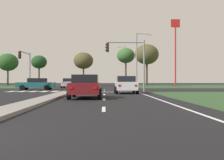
% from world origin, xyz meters
% --- Properties ---
extents(ground_plane, '(200.00, 200.00, 0.00)m').
position_xyz_m(ground_plane, '(0.00, 30.00, 0.00)').
color(ground_plane, black).
extents(grass_verge_far_right, '(35.00, 35.00, 0.01)m').
position_xyz_m(grass_verge_far_right, '(25.50, 54.50, 0.00)').
color(grass_verge_far_right, '#2D4C28').
rests_on(grass_verge_far_right, ground).
extents(median_island_near, '(1.20, 22.00, 0.14)m').
position_xyz_m(median_island_near, '(0.00, 11.00, 0.07)').
color(median_island_near, gray).
rests_on(median_island_near, ground).
extents(median_island_far, '(1.20, 36.00, 0.14)m').
position_xyz_m(median_island_far, '(0.00, 55.00, 0.07)').
color(median_island_far, gray).
rests_on(median_island_far, ground).
extents(lane_dash_near, '(0.14, 2.00, 0.01)m').
position_xyz_m(lane_dash_near, '(3.50, 5.75, 0.01)').
color(lane_dash_near, silver).
rests_on(lane_dash_near, ground).
extents(lane_dash_second, '(0.14, 2.00, 0.01)m').
position_xyz_m(lane_dash_second, '(3.50, 11.75, 0.01)').
color(lane_dash_second, silver).
rests_on(lane_dash_second, ground).
extents(lane_dash_third, '(0.14, 2.00, 0.01)m').
position_xyz_m(lane_dash_third, '(3.50, 17.75, 0.01)').
color(lane_dash_third, silver).
rests_on(lane_dash_third, ground).
extents(lane_dash_fourth, '(0.14, 2.00, 0.01)m').
position_xyz_m(lane_dash_fourth, '(3.50, 23.75, 0.01)').
color(lane_dash_fourth, silver).
rests_on(lane_dash_fourth, ground).
extents(lane_dash_fifth, '(0.14, 2.00, 0.01)m').
position_xyz_m(lane_dash_fifth, '(3.50, 29.75, 0.01)').
color(lane_dash_fifth, silver).
rests_on(lane_dash_fifth, ground).
extents(edge_line_right, '(0.14, 24.00, 0.01)m').
position_xyz_m(edge_line_right, '(6.85, 12.00, 0.01)').
color(edge_line_right, silver).
rests_on(edge_line_right, ground).
extents(stop_bar_near, '(6.40, 0.50, 0.01)m').
position_xyz_m(stop_bar_near, '(3.80, 23.00, 0.01)').
color(stop_bar_near, silver).
rests_on(stop_bar_near, ground).
extents(crosswalk_bar_near, '(0.70, 2.80, 0.01)m').
position_xyz_m(crosswalk_bar_near, '(-6.40, 24.80, 0.01)').
color(crosswalk_bar_near, silver).
rests_on(crosswalk_bar_near, ground).
extents(crosswalk_bar_second, '(0.70, 2.80, 0.01)m').
position_xyz_m(crosswalk_bar_second, '(-5.25, 24.80, 0.01)').
color(crosswalk_bar_second, silver).
rests_on(crosswalk_bar_second, ground).
extents(crosswalk_bar_third, '(0.70, 2.80, 0.01)m').
position_xyz_m(crosswalk_bar_third, '(-4.10, 24.80, 0.01)').
color(crosswalk_bar_third, silver).
rests_on(crosswalk_bar_third, ground).
extents(crosswalk_bar_fourth, '(0.70, 2.80, 0.01)m').
position_xyz_m(crosswalk_bar_fourth, '(-2.95, 24.80, 0.01)').
color(crosswalk_bar_fourth, silver).
rests_on(crosswalk_bar_fourth, ground).
extents(crosswalk_bar_fifth, '(0.70, 2.80, 0.01)m').
position_xyz_m(crosswalk_bar_fifth, '(-1.80, 24.80, 0.01)').
color(crosswalk_bar_fifth, silver).
rests_on(crosswalk_bar_fifth, ground).
extents(car_white_near, '(2.03, 4.56, 1.57)m').
position_xyz_m(car_white_near, '(5.47, 20.24, 0.80)').
color(car_white_near, silver).
rests_on(car_white_near, ground).
extents(car_red_third, '(2.05, 4.31, 1.46)m').
position_xyz_m(car_red_third, '(-2.20, 60.35, 0.75)').
color(car_red_third, '#A31919').
rests_on(car_red_third, ground).
extents(car_maroon_fourth, '(2.08, 4.61, 1.54)m').
position_xyz_m(car_maroon_fourth, '(2.28, 13.07, 0.79)').
color(car_maroon_fourth, maroon).
rests_on(car_maroon_fourth, ground).
extents(car_silver_fifth, '(2.00, 4.29, 1.53)m').
position_xyz_m(car_silver_fifth, '(-2.24, 39.56, 0.78)').
color(car_silver_fifth, '#B7B7BC').
rests_on(car_silver_fifth, ground).
extents(car_teal_sixth, '(4.63, 2.06, 1.46)m').
position_xyz_m(car_teal_sixth, '(-4.94, 29.62, 0.75)').
color(car_teal_sixth, '#19565B').
rests_on(car_teal_sixth, ground).
extents(traffic_signal_near_right, '(4.11, 0.32, 5.35)m').
position_xyz_m(traffic_signal_near_right, '(6.11, 23.40, 3.67)').
color(traffic_signal_near_right, gray).
rests_on(traffic_signal_near_right, ground).
extents(traffic_signal_far_left, '(0.32, 5.34, 5.31)m').
position_xyz_m(traffic_signal_far_left, '(-7.60, 34.59, 3.71)').
color(traffic_signal_far_left, gray).
rests_on(traffic_signal_far_left, ground).
extents(street_lamp_third, '(2.65, 0.52, 9.09)m').
position_xyz_m(street_lamp_third, '(9.09, 41.31, 5.11)').
color(street_lamp_third, gray).
rests_on(street_lamp_third, ground).
extents(street_lamp_fourth, '(2.33, 0.30, 9.85)m').
position_xyz_m(street_lamp_fourth, '(8.68, 66.01, 5.47)').
color(street_lamp_fourth, gray).
rests_on(street_lamp_fourth, ground).
extents(pedestrian_at_median, '(0.34, 0.34, 1.73)m').
position_xyz_m(pedestrian_at_median, '(0.21, 39.53, 1.19)').
color(pedestrian_at_median, '#232833').
rests_on(pedestrian_at_median, median_island_far).
extents(fastfood_pole_sign, '(1.80, 0.40, 13.57)m').
position_xyz_m(fastfood_pole_sign, '(17.83, 51.13, 9.73)').
color(fastfood_pole_sign, red).
rests_on(fastfood_pole_sign, ground).
extents(treeline_second, '(4.61, 4.61, 7.25)m').
position_xyz_m(treeline_second, '(-18.18, 58.18, 5.27)').
color(treeline_second, '#423323').
rests_on(treeline_second, ground).
extents(treeline_third, '(3.54, 3.54, 6.93)m').
position_xyz_m(treeline_third, '(-11.48, 59.25, 5.38)').
color(treeline_third, '#423323').
rests_on(treeline_third, ground).
extents(treeline_fourth, '(4.40, 4.40, 7.55)m').
position_xyz_m(treeline_fourth, '(-1.28, 58.30, 5.65)').
color(treeline_fourth, '#423323').
rests_on(treeline_fourth, ground).
extents(treeline_fifth, '(5.27, 5.27, 9.24)m').
position_xyz_m(treeline_fifth, '(12.87, 56.80, 6.97)').
color(treeline_fifth, '#423323').
rests_on(treeline_fifth, ground).
extents(treeline_sixth, '(4.20, 4.20, 8.88)m').
position_xyz_m(treeline_sixth, '(8.50, 60.94, 7.04)').
color(treeline_sixth, '#423323').
rests_on(treeline_sixth, ground).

